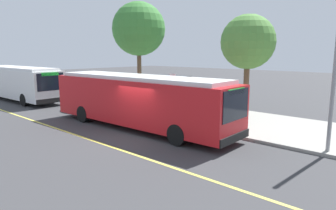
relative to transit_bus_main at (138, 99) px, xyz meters
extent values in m
plane|color=#38383A|center=(1.20, -1.01, -1.62)|extent=(120.00, 120.00, 0.00)
cube|color=gray|center=(1.20, 4.99, -1.54)|extent=(44.00, 6.40, 0.15)
cube|color=#E0D64C|center=(1.20, -3.21, -1.61)|extent=(36.00, 0.14, 0.01)
cube|color=red|center=(-0.02, -0.01, -0.07)|extent=(12.10, 2.94, 2.40)
cube|color=silver|center=(-0.02, -0.01, 1.23)|extent=(11.13, 2.65, 0.20)
cube|color=black|center=(6.01, 0.19, 0.36)|extent=(0.11, 2.17, 1.34)
cube|color=black|center=(-0.06, 1.28, 0.22)|extent=(10.58, 0.38, 1.06)
cube|color=white|center=(-0.06, 1.28, -1.05)|extent=(11.42, 0.40, 0.28)
cube|color=#26D83F|center=(6.01, 0.19, 0.95)|extent=(0.08, 1.40, 0.24)
cube|color=black|center=(6.02, 0.19, -1.09)|extent=(0.16, 2.50, 0.36)
cylinder|color=black|center=(3.67, 1.27, -1.12)|extent=(1.01, 0.31, 1.00)
cylinder|color=black|center=(3.75, -1.04, -1.12)|extent=(1.01, 0.31, 1.00)
cylinder|color=black|center=(-3.66, 1.03, -1.12)|extent=(1.01, 0.31, 1.00)
cylinder|color=black|center=(-3.58, -1.28, -1.12)|extent=(1.01, 0.31, 1.00)
cube|color=white|center=(-15.48, -0.30, -0.07)|extent=(11.33, 2.93, 2.40)
cube|color=silver|center=(-15.48, -0.30, 1.23)|extent=(10.42, 2.64, 0.20)
cube|color=black|center=(-9.84, -0.11, 0.36)|extent=(0.11, 2.17, 1.34)
cube|color=black|center=(-15.52, 0.99, 0.22)|extent=(9.90, 0.37, 1.06)
cube|color=#197259|center=(-15.52, 1.00, -1.05)|extent=(10.69, 0.39, 0.28)
cube|color=#26D83F|center=(-9.84, -0.11, 0.95)|extent=(0.08, 1.40, 0.24)
cube|color=black|center=(-9.83, -0.11, -1.09)|extent=(0.16, 2.50, 0.36)
cylinder|color=black|center=(-12.03, 0.98, -1.12)|extent=(1.01, 0.31, 1.00)
cylinder|color=black|center=(-11.95, -1.33, -1.12)|extent=(1.01, 0.31, 1.00)
cylinder|color=black|center=(-18.89, 0.74, -1.12)|extent=(1.01, 0.31, 1.00)
cylinder|color=#333338|center=(-0.43, 5.01, -0.27)|extent=(0.10, 0.10, 2.40)
cylinder|color=#333338|center=(-0.43, 3.71, -0.27)|extent=(0.10, 0.10, 2.40)
cylinder|color=#333338|center=(-3.03, 5.01, -0.27)|extent=(0.10, 0.10, 2.40)
cylinder|color=#333338|center=(-3.03, 3.71, -0.27)|extent=(0.10, 0.10, 2.40)
cube|color=#333338|center=(-1.73, 4.36, 0.97)|extent=(2.90, 1.60, 0.08)
cube|color=#4C606B|center=(-1.73, 5.01, -0.27)|extent=(2.47, 0.04, 2.16)
cube|color=navy|center=(-3.03, 4.36, -0.32)|extent=(0.06, 1.11, 1.82)
cube|color=brown|center=(-1.60, 4.46, -1.02)|extent=(1.60, 0.44, 0.06)
cube|color=brown|center=(-1.60, 4.70, -0.74)|extent=(1.60, 0.05, 0.44)
cube|color=#333338|center=(-2.32, 4.46, -1.24)|extent=(0.08, 0.40, 0.45)
cube|color=#333338|center=(-0.88, 4.46, -1.24)|extent=(0.08, 0.40, 0.45)
cylinder|color=#333338|center=(0.37, 2.49, -0.07)|extent=(0.07, 0.07, 2.80)
cube|color=white|center=(0.37, 2.47, 1.03)|extent=(0.44, 0.03, 0.56)
cube|color=red|center=(0.37, 2.46, 1.03)|extent=(0.40, 0.01, 0.16)
cylinder|color=#282D47|center=(-3.20, 3.86, -1.04)|extent=(0.14, 0.14, 0.85)
cylinder|color=#282D47|center=(-3.20, 3.68, -1.04)|extent=(0.14, 0.14, 0.85)
cube|color=#338C4C|center=(-3.20, 3.77, -0.31)|extent=(0.24, 0.40, 0.62)
sphere|color=tan|center=(-3.20, 3.77, 0.11)|extent=(0.22, 0.22, 0.22)
cylinder|color=brown|center=(-6.69, 6.21, 0.69)|extent=(0.36, 0.36, 4.32)
sphere|color=#387A33|center=(-6.69, 6.21, 4.50)|extent=(4.40, 4.40, 4.40)
cylinder|color=brown|center=(2.93, 6.81, 0.24)|extent=(0.36, 0.36, 3.41)
sphere|color=#4C8438|center=(2.93, 6.81, 3.25)|extent=(3.47, 3.47, 3.47)
cylinder|color=gray|center=(9.19, 2.27, 1.73)|extent=(0.16, 0.16, 6.40)
camera|label=1|loc=(12.47, -11.20, 2.57)|focal=32.50mm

